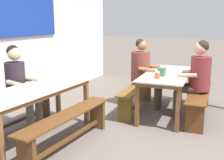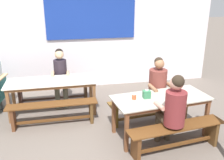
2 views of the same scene
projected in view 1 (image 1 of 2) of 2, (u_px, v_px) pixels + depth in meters
ground_plane at (138, 131)px, 4.21m from camera, size 40.00×40.00×0.00m
backdrop_wall at (6, 30)px, 5.15m from camera, size 6.86×0.23×2.77m
dining_table_far at (34, 93)px, 3.80m from camera, size 1.86×0.71×0.74m
dining_table_near at (167, 77)px, 4.85m from camera, size 1.78×0.96×0.74m
bench_far_back at (8, 111)px, 4.13m from camera, size 1.74×0.33×0.46m
bench_far_front at (68, 125)px, 3.63m from camera, size 1.73×0.30×0.46m
bench_near_back at (136, 94)px, 5.12m from camera, size 1.59×0.47×0.46m
bench_near_front at (199, 101)px, 4.73m from camera, size 1.69×0.53×0.46m
person_near_front at (196, 75)px, 4.60m from camera, size 0.45×0.58×1.33m
person_center_facing at (19, 83)px, 4.17m from camera, size 0.41×0.56×1.28m
person_right_near_table at (144, 69)px, 5.21m from camera, size 0.49×0.59×1.30m
tissue_box at (162, 72)px, 4.60m from camera, size 0.12×0.11×0.16m
condiment_jar at (157, 75)px, 4.40m from camera, size 0.08×0.08×0.10m
soup_bowl at (24, 90)px, 3.59m from camera, size 0.13×0.13×0.05m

